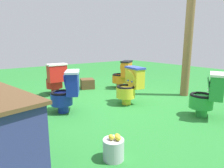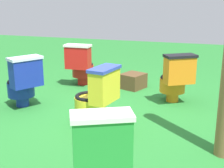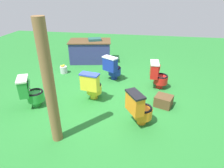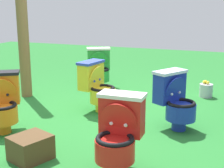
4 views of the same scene
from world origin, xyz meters
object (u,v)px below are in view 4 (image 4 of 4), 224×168
at_px(wooden_post, 23,33).
at_px(lemon_bucket, 206,90).
at_px(toilet_yellow, 97,86).
at_px(small_crate, 31,148).
at_px(toilet_red, 118,133).
at_px(toilet_green, 99,67).
at_px(toilet_blue, 175,100).
at_px(toilet_orange, 2,102).

height_order(wooden_post, lemon_bucket, wooden_post).
distance_m(toilet_yellow, small_crate, 1.69).
bearing_deg(toilet_red, toilet_green, -64.50).
bearing_deg(toilet_yellow, toilet_red, 40.03).
relative_size(toilet_red, lemon_bucket, 2.63).
bearing_deg(toilet_yellow, small_crate, 9.99).
xyz_separation_m(toilet_red, lemon_bucket, (-2.87, 0.52, -0.26)).
bearing_deg(toilet_yellow, toilet_blue, 86.42).
relative_size(toilet_blue, wooden_post, 0.34).
distance_m(toilet_red, toilet_orange, 1.71).
height_order(toilet_red, wooden_post, wooden_post).
relative_size(toilet_blue, lemon_bucket, 2.63).
xyz_separation_m(toilet_red, small_crate, (0.12, -0.90, -0.25)).
bearing_deg(toilet_green, small_crate, 73.20).
relative_size(toilet_yellow, toilet_orange, 1.00).
distance_m(toilet_blue, toilet_green, 2.32).
xyz_separation_m(toilet_blue, wooden_post, (-0.57, -2.62, 0.68)).
distance_m(toilet_red, small_crate, 0.94).
bearing_deg(small_crate, toilet_orange, -125.13).
height_order(toilet_orange, small_crate, toilet_orange).
distance_m(toilet_yellow, toilet_orange, 1.37).
relative_size(toilet_red, small_crate, 1.96).
bearing_deg(toilet_green, toilet_red, 89.80).
relative_size(toilet_orange, toilet_green, 1.00).
distance_m(toilet_blue, lemon_bucket, 1.64).
xyz_separation_m(toilet_green, wooden_post, (1.00, -0.90, 0.68)).
bearing_deg(lemon_bucket, small_crate, -25.29).
bearing_deg(toilet_blue, toilet_orange, -35.75).
distance_m(toilet_green, lemon_bucket, 1.95).
bearing_deg(toilet_orange, toilet_red, 132.92).
xyz_separation_m(toilet_blue, lemon_bucket, (-1.61, 0.22, -0.26)).
bearing_deg(toilet_blue, small_crate, -9.94).
relative_size(toilet_red, toilet_blue, 1.00).
relative_size(toilet_red, toilet_green, 1.00).
bearing_deg(lemon_bucket, wooden_post, -69.89).
height_order(toilet_orange, toilet_blue, same).
bearing_deg(toilet_red, small_crate, 6.58).
xyz_separation_m(wooden_post, small_crate, (1.95, 1.42, -0.93)).
relative_size(toilet_yellow, lemon_bucket, 2.63).
distance_m(toilet_yellow, toilet_blue, 1.22).
height_order(small_crate, lemon_bucket, lemon_bucket).
height_order(toilet_green, wooden_post, wooden_post).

